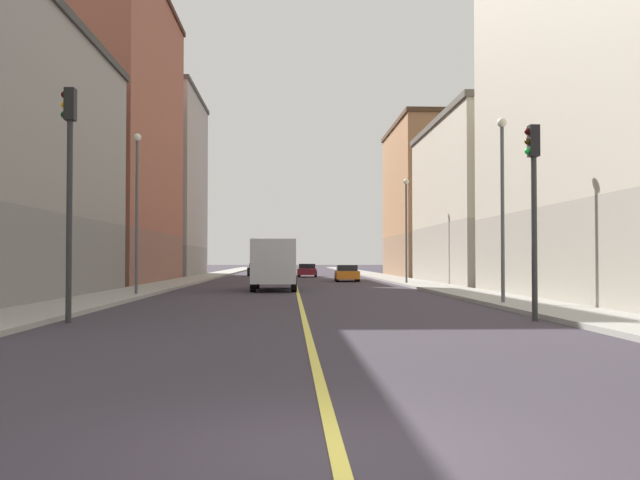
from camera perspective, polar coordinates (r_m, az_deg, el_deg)
name	(u,v)px	position (r m, az deg, el deg)	size (l,w,h in m)	color
ground_plane	(337,452)	(6.76, 1.36, -16.64)	(400.00, 400.00, 0.00)	#362F39
sidewalk_left	(401,280)	(56.22, 6.52, -3.23)	(2.86, 168.00, 0.15)	#9E9B93
sidewalk_right	(187,281)	(56.10, -10.59, -3.22)	(2.86, 168.00, 0.15)	#9E9B93
lane_center_stripe	(295,281)	(55.54, -2.02, -3.33)	(0.16, 154.00, 0.01)	#E5D14C
building_left_mid	(495,202)	(51.65, 13.83, 2.98)	(8.83, 18.49, 11.53)	#9D9688
building_left_far	(437,201)	(70.62, 9.38, 3.13)	(8.83, 16.96, 14.90)	#8F6B4F
building_right_midblock	(103,134)	(54.75, -17.00, 8.13)	(8.83, 20.94, 21.74)	brown
building_right_distant	(157,185)	(74.80, -12.97, 4.33)	(8.83, 16.65, 18.65)	gray
traffic_light_left_near	(533,193)	(21.10, 16.74, 3.63)	(0.40, 0.32, 5.57)	#2D2D2D
traffic_light_right_near	(69,172)	(20.89, -19.48, 5.17)	(0.40, 0.32, 6.49)	#2D2D2D
street_lamp_left_near	(502,190)	(27.42, 14.42, 3.93)	(0.36, 0.36, 6.89)	#4C4C51
street_lamp_right_near	(137,197)	(34.05, -14.48, 3.37)	(0.36, 0.36, 7.44)	#4C4C51
street_lamp_left_far	(406,220)	(48.64, 6.94, 1.64)	(0.36, 0.36, 7.06)	#4C4C51
car_maroon	(307,270)	(69.32, -1.02, -2.45)	(2.01, 4.54, 1.28)	maroon
car_red	(282,273)	(55.54, -3.09, -2.64)	(1.96, 4.25, 1.38)	red
car_black	(258,270)	(73.58, -5.02, -2.37)	(1.93, 4.52, 1.31)	black
car_orange	(347,273)	(55.66, 2.17, -2.68)	(1.93, 4.39, 1.28)	orange
box_truck	(274,263)	(39.91, -3.68, -1.84)	(2.47, 6.99, 2.80)	navy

